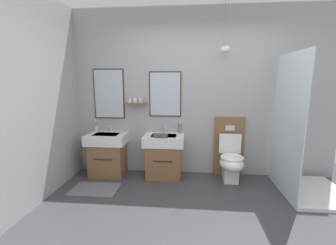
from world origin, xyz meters
TOP-DOWN VIEW (x-y plane):
  - ground_plane at (0.00, 0.00)m, footprint 5.63×4.67m
  - wall_back at (-0.02, 1.67)m, footprint 4.43×0.37m
  - bath_mat at (-1.54, 0.83)m, footprint 0.68×0.44m
  - vanity_sink_left at (-1.54, 1.41)m, footprint 0.65×0.48m
  - tap_on_left_sink at (-1.54, 1.59)m, footprint 0.03×0.13m
  - vanity_sink_right at (-0.57, 1.41)m, footprint 0.65×0.48m
  - tap_on_right_sink at (-0.57, 1.59)m, footprint 0.03×0.13m
  - toilet at (0.50, 1.41)m, footprint 0.48×0.63m
  - toothbrush_cup at (-1.78, 1.57)m, footprint 0.07×0.08m
  - soap_dispenser at (-0.32, 1.58)m, footprint 0.06×0.06m
  - folded_hand_towel at (-0.61, 1.28)m, footprint 0.22×0.16m
  - shower_tray at (1.42, 1.01)m, footprint 0.87×1.01m

SIDE VIEW (x-z plane):
  - ground_plane at x=0.00m, z-range -0.10..0.00m
  - bath_mat at x=-1.54m, z-range 0.00..0.01m
  - toilet at x=0.50m, z-range -0.12..0.88m
  - vanity_sink_left at x=-1.54m, z-range 0.02..0.73m
  - vanity_sink_right at x=-0.57m, z-range 0.02..0.73m
  - shower_tray at x=1.42m, z-range -0.55..1.40m
  - folded_hand_towel at x=-0.61m, z-range 0.71..0.75m
  - toothbrush_cup at x=-1.78m, z-range 0.67..0.87m
  - tap_on_left_sink at x=-1.54m, z-range 0.72..0.84m
  - tap_on_right_sink at x=-0.57m, z-range 0.72..0.84m
  - soap_dispenser at x=-0.32m, z-range 0.70..0.89m
  - wall_back at x=-0.02m, z-range 0.00..2.74m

